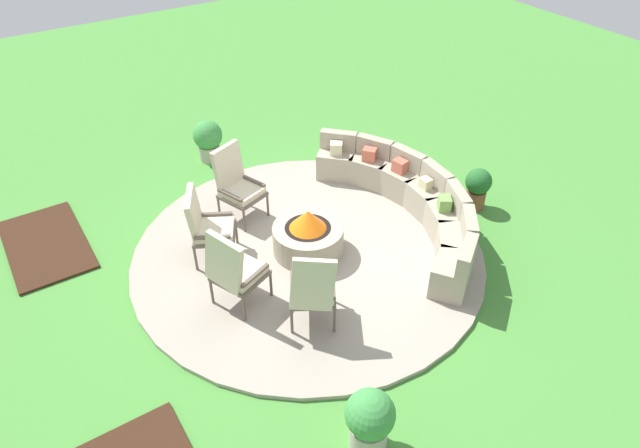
{
  "coord_description": "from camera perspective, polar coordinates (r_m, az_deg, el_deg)",
  "views": [
    {
      "loc": [
        5.3,
        -3.23,
        5.28
      ],
      "look_at": [
        0.0,
        0.2,
        0.45
      ],
      "focal_mm": 31.87,
      "sensor_mm": 36.0,
      "label": 1
    }
  ],
  "objects": [
    {
      "name": "ground_plane",
      "position": [
        8.15,
        -1.18,
        -2.98
      ],
      "size": [
        24.0,
        24.0,
        0.0
      ],
      "primitive_type": "plane",
      "color": "#478C38"
    },
    {
      "name": "patio_circle",
      "position": [
        8.13,
        -1.19,
        -2.82
      ],
      "size": [
        4.97,
        4.97,
        0.06
      ],
      "primitive_type": "cylinder",
      "color": "#9E9384",
      "rests_on": "ground_plane"
    },
    {
      "name": "mulch_bed_left",
      "position": [
        9.19,
        -25.82,
        -1.84
      ],
      "size": [
        1.84,
        1.06,
        0.04
      ],
      "primitive_type": "cube",
      "color": "#382114",
      "rests_on": "ground_plane"
    },
    {
      "name": "fire_pit",
      "position": [
        7.94,
        -1.21,
        -1.19
      ],
      "size": [
        1.0,
        1.0,
        0.69
      ],
      "color": "#9E937F",
      "rests_on": "patio_circle"
    },
    {
      "name": "curved_stone_bench",
      "position": [
        8.66,
        8.97,
        2.38
      ],
      "size": [
        3.8,
        1.49,
        0.77
      ],
      "color": "#9E937F",
      "rests_on": "patio_circle"
    },
    {
      "name": "lounge_chair_front_left",
      "position": [
        8.54,
        -8.37,
        4.08
      ],
      "size": [
        0.73,
        0.7,
        1.16
      ],
      "rotation": [
        0.0,
        0.0,
        5.05
      ],
      "color": "brown",
      "rests_on": "patio_circle"
    },
    {
      "name": "lounge_chair_front_right",
      "position": [
        7.81,
        -11.3,
        -0.06
      ],
      "size": [
        0.77,
        0.79,
        1.11
      ],
      "rotation": [
        0.0,
        0.0,
        5.78
      ],
      "color": "brown",
      "rests_on": "patio_circle"
    },
    {
      "name": "lounge_chair_back_left",
      "position": [
        7.01,
        -8.67,
        -4.53
      ],
      "size": [
        0.75,
        0.77,
        1.18
      ],
      "rotation": [
        0.0,
        0.0,
        6.68
      ],
      "color": "brown",
      "rests_on": "patio_circle"
    },
    {
      "name": "lounge_chair_back_right",
      "position": [
        6.71,
        -0.74,
        -6.49
      ],
      "size": [
        0.78,
        0.79,
        1.12
      ],
      "rotation": [
        0.0,
        0.0,
        7.31
      ],
      "color": "brown",
      "rests_on": "patio_circle"
    },
    {
      "name": "potted_plant_0",
      "position": [
        10.27,
        -11.18,
        8.38
      ],
      "size": [
        0.51,
        0.51,
        0.75
      ],
      "color": "#A89E8E",
      "rests_on": "ground_plane"
    },
    {
      "name": "potted_plant_1",
      "position": [
        5.83,
        5.01,
        -19.04
      ],
      "size": [
        0.5,
        0.5,
        0.78
      ],
      "color": "#A89E8E",
      "rests_on": "ground_plane"
    },
    {
      "name": "potted_plant_2",
      "position": [
        9.17,
        15.55,
        3.64
      ],
      "size": [
        0.41,
        0.41,
        0.68
      ],
      "color": "brown",
      "rests_on": "ground_plane"
    }
  ]
}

